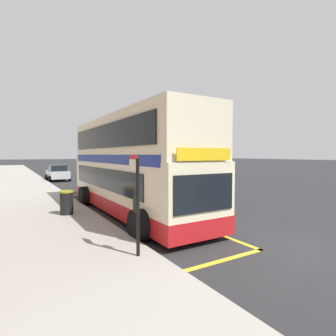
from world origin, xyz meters
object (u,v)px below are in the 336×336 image
parked_car_silver_across (58,173)px  bus_stop_sign (136,196)px  parked_car_white_far (120,173)px  litter_bin (67,202)px  parked_car_grey_behind (93,169)px  double_decker_bus (130,169)px

parked_car_silver_across → bus_stop_sign: bearing=86.4°
parked_car_white_far → litter_bin: (-7.79, -13.91, -0.15)m
parked_car_silver_across → parked_car_grey_behind: (5.49, 6.79, 0.00)m
bus_stop_sign → litter_bin: bus_stop_sign is taller
double_decker_bus → parked_car_silver_across: (-0.41, 18.01, -1.26)m
parked_car_grey_behind → parked_car_white_far: 10.34m
double_decker_bus → parked_car_white_far: bearing=70.7°
double_decker_bus → parked_car_white_far: 15.38m
bus_stop_sign → parked_car_grey_behind: (7.13, 30.03, -0.86)m
parked_car_silver_across → parked_car_white_far: (5.49, -3.55, 0.00)m
double_decker_bus → parked_car_silver_across: size_ratio=2.59×
double_decker_bus → parked_car_grey_behind: size_ratio=2.59×
parked_car_silver_across → litter_bin: parked_car_silver_across is taller
parked_car_grey_behind → litter_bin: bearing=-109.4°
double_decker_bus → parked_car_silver_across: bearing=91.3°
double_decker_bus → litter_bin: (-2.71, 0.55, -1.41)m
double_decker_bus → bus_stop_sign: (-2.06, -5.23, -0.41)m
parked_car_grey_behind → litter_bin: (-7.79, -24.25, -0.15)m
parked_car_silver_across → litter_bin: (-2.30, -17.46, -0.15)m
bus_stop_sign → parked_car_silver_across: (1.65, 23.24, -0.86)m
double_decker_bus → parked_car_grey_behind: (5.08, 24.81, -1.26)m
double_decker_bus → bus_stop_sign: 5.63m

